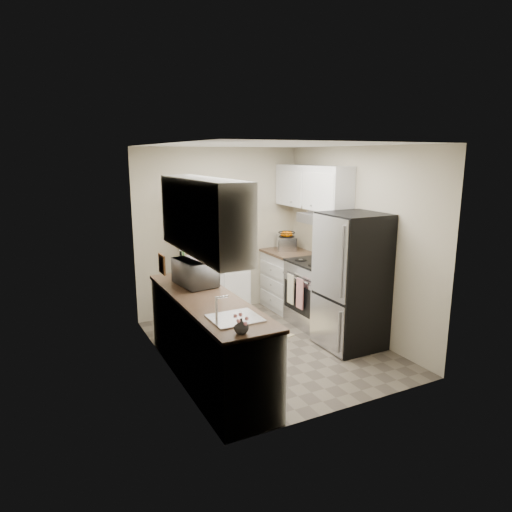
{
  "coord_description": "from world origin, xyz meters",
  "views": [
    {
      "loc": [
        -2.6,
        -4.75,
        2.39
      ],
      "look_at": [
        -0.12,
        0.15,
        1.17
      ],
      "focal_mm": 32.0,
      "sensor_mm": 36.0,
      "label": 1
    }
  ],
  "objects_px": {
    "pantry_cabinet": "(215,252)",
    "electric_range": "(317,292)",
    "refrigerator": "(352,281)",
    "wine_bottle": "(181,266)",
    "microwave": "(196,272)",
    "toaster_oven": "(286,243)"
  },
  "relations": [
    {
      "from": "electric_range",
      "to": "refrigerator",
      "type": "relative_size",
      "value": 0.66
    },
    {
      "from": "microwave",
      "to": "pantry_cabinet",
      "type": "bearing_deg",
      "value": -38.25
    },
    {
      "from": "refrigerator",
      "to": "wine_bottle",
      "type": "relative_size",
      "value": 5.39
    },
    {
      "from": "pantry_cabinet",
      "to": "microwave",
      "type": "bearing_deg",
      "value": -120.5
    },
    {
      "from": "electric_range",
      "to": "microwave",
      "type": "xyz_separation_m",
      "value": [
        -1.9,
        -0.31,
        0.59
      ]
    },
    {
      "from": "refrigerator",
      "to": "electric_range",
      "type": "bearing_deg",
      "value": 87.52
    },
    {
      "from": "pantry_cabinet",
      "to": "electric_range",
      "type": "height_order",
      "value": "pantry_cabinet"
    },
    {
      "from": "electric_range",
      "to": "toaster_oven",
      "type": "bearing_deg",
      "value": 87.23
    },
    {
      "from": "refrigerator",
      "to": "wine_bottle",
      "type": "bearing_deg",
      "value": 157.3
    },
    {
      "from": "electric_range",
      "to": "refrigerator",
      "type": "xyz_separation_m",
      "value": [
        -0.03,
        -0.8,
        0.37
      ]
    },
    {
      "from": "refrigerator",
      "to": "pantry_cabinet",
      "type": "bearing_deg",
      "value": 123.46
    },
    {
      "from": "electric_range",
      "to": "refrigerator",
      "type": "height_order",
      "value": "refrigerator"
    },
    {
      "from": "pantry_cabinet",
      "to": "microwave",
      "type": "relative_size",
      "value": 3.71
    },
    {
      "from": "pantry_cabinet",
      "to": "wine_bottle",
      "type": "distance_m",
      "value": 1.22
    },
    {
      "from": "pantry_cabinet",
      "to": "refrigerator",
      "type": "height_order",
      "value": "pantry_cabinet"
    },
    {
      "from": "refrigerator",
      "to": "toaster_oven",
      "type": "relative_size",
      "value": 4.6
    },
    {
      "from": "electric_range",
      "to": "microwave",
      "type": "distance_m",
      "value": 2.02
    },
    {
      "from": "refrigerator",
      "to": "microwave",
      "type": "bearing_deg",
      "value": 165.36
    },
    {
      "from": "electric_range",
      "to": "toaster_oven",
      "type": "height_order",
      "value": "toaster_oven"
    },
    {
      "from": "wine_bottle",
      "to": "toaster_oven",
      "type": "xyz_separation_m",
      "value": [
        2.02,
        0.94,
        -0.05
      ]
    },
    {
      "from": "microwave",
      "to": "toaster_oven",
      "type": "relative_size",
      "value": 1.46
    },
    {
      "from": "electric_range",
      "to": "pantry_cabinet",
      "type": "bearing_deg",
      "value": 141.78
    }
  ]
}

